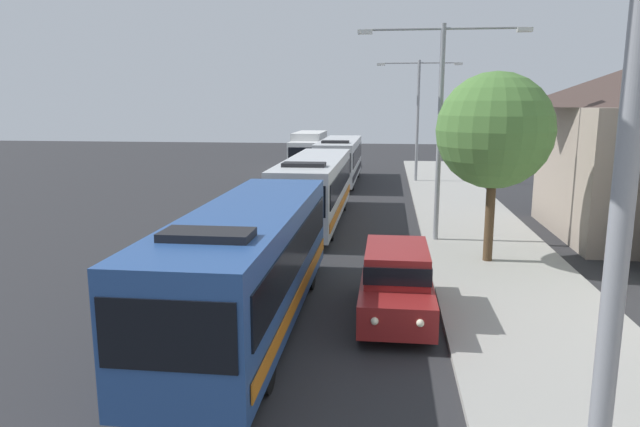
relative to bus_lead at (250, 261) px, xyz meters
The scene contains 9 objects.
bus_lead is the anchor object (origin of this frame).
bus_second_in_line 12.92m from the bus_lead, 90.00° to the left, with size 2.58×11.65×3.21m.
bus_middle 26.64m from the bus_lead, 90.00° to the left, with size 2.58×11.14×3.21m.
white_suv 3.88m from the bus_lead, 14.98° to the left, with size 1.86×4.74×1.90m.
box_truck_oncoming 34.56m from the bus_lead, 95.48° to the left, with size 2.35×7.82×3.15m.
streetlamp_near 10.59m from the bus_lead, 57.68° to the right, with size 5.75×0.28×7.69m.
streetlamp_mid 11.50m from the bus_lead, 60.32° to the left, with size 6.53×0.28×8.43m.
streetlamp_far 28.23m from the bus_lead, 78.89° to the left, with size 5.81×0.28×8.35m.
roadside_tree 9.95m from the bus_lead, 42.82° to the left, with size 3.94×3.94×6.51m.
Camera 1 is at (2.11, -0.09, 5.62)m, focal length 32.07 mm.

